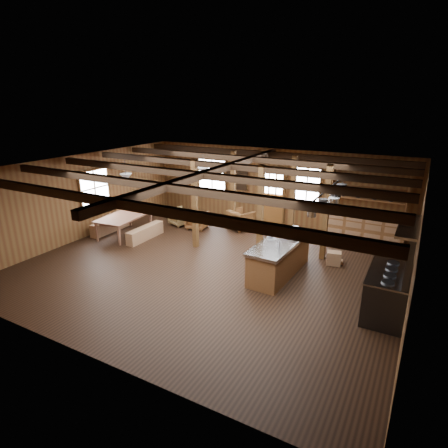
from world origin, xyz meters
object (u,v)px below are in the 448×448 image
Objects in this scene: commercial_range at (391,287)px; dining_table at (126,225)px; armchair_a at (197,220)px; armchair_c at (180,217)px; kitchen_island at (279,257)px; armchair_b at (241,220)px.

dining_table is (-8.54, 1.11, -0.32)m from commercial_range.
armchair_a reaches higher than armchair_c.
armchair_a is 0.81m from armchair_c.
kitchen_island is 5.22m from armchair_c.
armchair_b is 1.14× the size of armchair_c.
kitchen_island is 1.28× the size of dining_table.
armchair_c is (-7.55, 2.93, -0.35)m from commercial_range.
commercial_range is 6.41m from armchair_b.
armchair_b is at bearing -159.88° from armchair_a.
kitchen_island is 3.21× the size of armchair_b.
kitchen_island is at bearing 155.35° from armchair_b.
armchair_c is at bearing 158.76° from commercial_range.
dining_table is 4.05m from armchair_b.
armchair_c is at bearing 39.03° from armchair_b.
armchair_b is at bearing 146.23° from commercial_range.
kitchen_island reaches higher than armchair_b.
kitchen_island reaches higher than armchair_c.
kitchen_island is 5.75m from dining_table.
commercial_range is (2.81, -0.77, 0.19)m from kitchen_island.
dining_table is 2.82× the size of armchair_a.
armchair_c is at bearing 158.09° from kitchen_island.
dining_table reaches higher than armchair_a.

